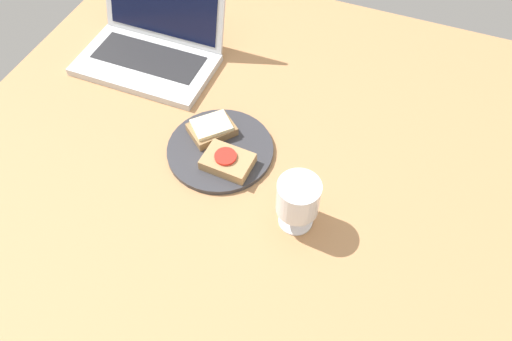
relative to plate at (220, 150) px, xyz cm
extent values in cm
cube|color=#B27F51|center=(7.86, -3.86, -2.09)|extent=(140.00, 140.00, 3.00)
cylinder|color=#333338|center=(0.00, 0.00, 0.00)|extent=(24.35, 24.35, 1.19)
cube|color=#937047|center=(-3.64, 3.59, 1.65)|extent=(12.08, 12.47, 2.10)
cube|color=#F4EAB7|center=(-3.64, 3.59, 3.15)|extent=(10.50, 10.52, 0.91)
cube|color=#A88456|center=(3.64, -3.59, 1.86)|extent=(11.09, 8.16, 2.54)
cylinder|color=red|center=(3.18, -4.11, 3.46)|extent=(4.86, 4.86, 0.66)
cylinder|color=white|center=(22.06, -11.23, -0.39)|extent=(7.12, 7.12, 0.40)
cylinder|color=white|center=(22.06, -11.23, 2.06)|extent=(0.83, 0.83, 4.51)
cylinder|color=white|center=(22.06, -11.23, 8.14)|extent=(8.60, 8.60, 7.65)
cylinder|color=white|center=(22.06, -11.23, 7.24)|extent=(7.91, 7.91, 5.84)
cube|color=silver|center=(-29.83, 18.78, 0.38)|extent=(35.32, 20.30, 1.96)
cube|color=#232326|center=(-29.83, 20.60, 1.44)|extent=(28.96, 11.16, 0.16)
cube|color=black|center=(-29.83, 31.48, 11.73)|extent=(31.08, 5.28, 17.46)
camera|label=1|loc=(34.32, -64.17, 88.24)|focal=35.00mm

